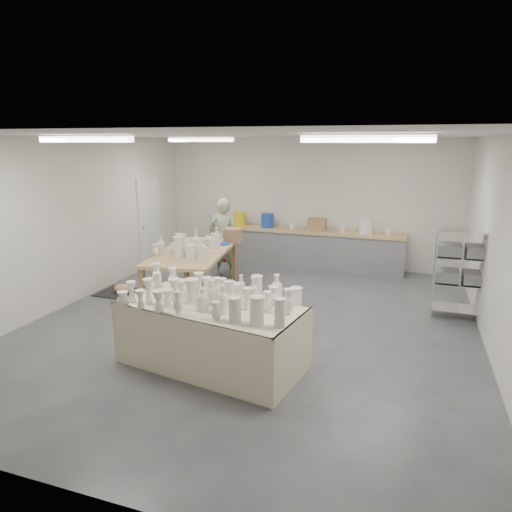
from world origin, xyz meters
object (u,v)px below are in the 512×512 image
(drying_table, at_px, (211,332))
(red_stool, at_px, (229,259))
(work_table, at_px, (196,250))
(potter, at_px, (224,238))

(drying_table, bearing_deg, red_stool, 118.81)
(work_table, relative_size, red_stool, 6.20)
(drying_table, relative_size, work_table, 1.00)
(drying_table, bearing_deg, work_table, 129.70)
(drying_table, xyz_separation_m, work_table, (-1.41, 2.46, 0.45))
(drying_table, height_order, red_stool, drying_table)
(drying_table, distance_m, work_table, 2.86)
(potter, bearing_deg, red_stool, -92.52)
(potter, relative_size, red_stool, 4.20)
(drying_table, relative_size, red_stool, 6.17)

